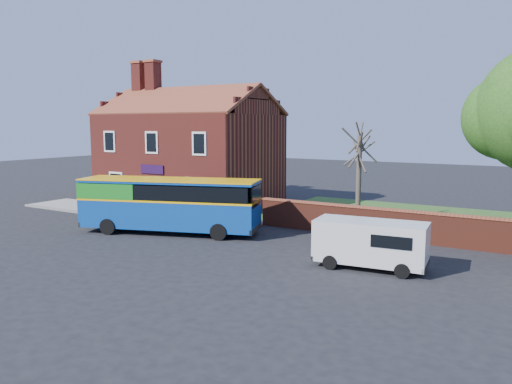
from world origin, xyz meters
The scene contains 9 objects.
ground centered at (0.00, 0.00, 0.00)m, with size 120.00×120.00×0.00m, color black.
pavement centered at (-7.00, 5.75, 0.06)m, with size 18.00×3.50×0.12m, color gray.
kerb centered at (-7.00, 4.00, 0.07)m, with size 18.00×0.15×0.14m, color slate.
grass_strip centered at (13.00, 13.00, 0.02)m, with size 26.00×12.00×0.04m, color #426B28.
shop_building centered at (-7.02, 11.50, 3.41)m, with size 12.30×8.13×10.50m.
boundary_wall centered at (13.00, 7.00, 0.81)m, with size 22.00×0.38×1.60m.
bus centered at (-1.53, 2.44, 1.66)m, with size 9.86×5.35×2.92m.
van_near centered at (10.15, 1.56, 1.08)m, with size 4.58×2.20×1.94m.
bare_tree centered at (6.61, 10.00, 2.90)m, with size 2.12×2.52×5.65m.
Camera 1 is at (16.32, -17.66, 5.78)m, focal length 35.00 mm.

